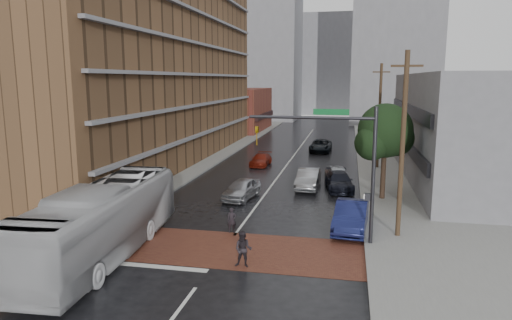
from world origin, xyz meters
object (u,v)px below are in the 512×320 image
Objects in this scene: car_travel_b at (308,179)px; car_travel_c at (261,160)px; car_travel_a at (242,189)px; car_parked_mid at (339,181)px; car_parked_near at (351,216)px; car_parked_far at (337,175)px; transit_bus at (103,221)px; suv_travel at (321,146)px; pedestrian_b at (243,249)px; pedestrian_a at (232,220)px.

car_travel_b reaches higher than car_travel_c.
car_travel_a is 0.91× the size of car_parked_mid.
car_parked_far is (-1.10, 11.87, -0.08)m from car_parked_near.
transit_bus reaches higher than car_travel_b.
car_travel_b is 10.40m from car_travel_c.
transit_bus is at bearing -130.85° from car_parked_far.
car_parked_near is 1.15× the size of car_parked_far.
car_travel_b is at bearing -56.04° from car_travel_c.
car_parked_far is at bearing 86.99° from car_parked_mid.
car_parked_near is (7.72, -5.48, 0.09)m from car_travel_a.
suv_travel reaches higher than car_parked_mid.
car_travel_a is 0.86× the size of car_parked_near.
pedestrian_b is at bearing -112.12° from car_parked_far.
car_travel_a is 23.52m from suv_travel.
car_travel_b is at bearing 113.62° from car_parked_near.
car_travel_a is at bearing -98.39° from suv_travel.
pedestrian_b is at bearing -112.25° from car_parked_mid.
car_parked_far is (6.62, 6.39, 0.01)m from car_travel_a.
car_travel_c is at bearing 79.72° from transit_bus.
car_travel_c is 0.94× the size of car_parked_far.
suv_travel is 16.92m from car_parked_far.
car_parked_mid is (7.92, -8.80, 0.09)m from car_travel_c.
pedestrian_b is 0.41× the size of car_travel_c.
car_travel_b reaches higher than pedestrian_a.
car_parked_mid reaches higher than car_travel_c.
pedestrian_a reaches higher than car_travel_c.
car_parked_mid is 1.09× the size of car_parked_far.
pedestrian_a is 6.81m from car_parked_near.
pedestrian_b is 0.39× the size of car_parked_far.
suv_travel is (8.27, 35.00, -1.05)m from transit_bus.
suv_travel is at bearing 88.07° from pedestrian_b.
car_parked_mid is at bearing -46.07° from car_travel_c.
car_parked_far is (7.71, -6.58, 0.15)m from car_travel_c.
suv_travel is (-0.23, 18.99, -0.06)m from car_travel_b.
pedestrian_a is 20.39m from car_travel_c.
car_parked_near is (3.30, -9.63, 0.04)m from car_travel_b.
car_parked_near is (3.53, -28.62, 0.10)m from suv_travel.
car_parked_far reaches higher than car_travel_c.
car_travel_b is (1.55, 15.94, -0.06)m from pedestrian_b.
pedestrian_a is 7.38m from car_travel_a.
car_travel_b is at bearing -144.91° from car_parked_far.
pedestrian_b is at bearing -66.56° from car_travel_a.
car_parked_near reaches higher than car_parked_far.
car_parked_mid is at bearing 54.40° from pedestrian_a.
transit_bus is 2.69× the size of car_travel_b.
transit_bus reaches higher than pedestrian_a.
suv_travel is at bearing 101.75° from car_parked_near.
car_travel_c is 0.79× the size of suv_travel.
car_travel_a is 0.83× the size of suv_travel.
car_travel_b is at bearing 52.95° from car_travel_a.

